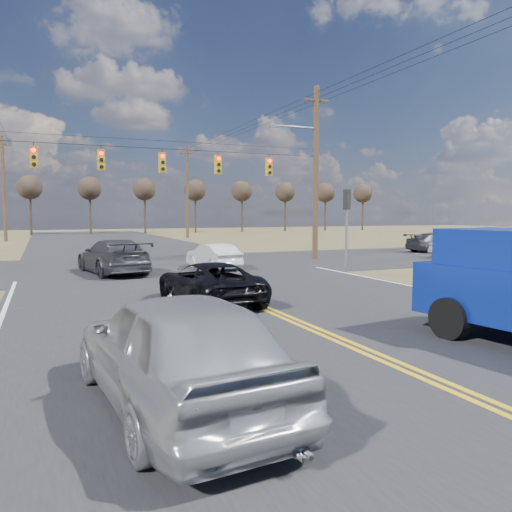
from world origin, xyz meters
name	(u,v)px	position (x,y,z in m)	size (l,w,h in m)	color
ground	(378,358)	(0.00, 0.00, 0.00)	(160.00, 160.00, 0.00)	brown
road_main	(212,286)	(0.00, 10.00, 0.00)	(14.00, 120.00, 0.02)	#28282B
road_cross	(164,266)	(0.00, 18.00, 0.00)	(120.00, 12.00, 0.02)	#28282B
signal_gantry	(173,167)	(0.50, 17.79, 5.06)	(19.60, 4.83, 10.00)	#473323
utility_poles	(167,162)	(0.00, 17.00, 5.23)	(19.60, 58.32, 10.00)	#473323
treeline	(133,169)	(0.00, 26.96, 5.70)	(87.00, 117.80, 7.40)	#33261C
silver_suv	(176,348)	(-4.09, -0.89, 0.85)	(2.02, 5.02, 1.71)	#929499
black_suv	(209,283)	(-1.19, 6.67, 0.63)	(2.10, 4.57, 1.27)	black
white_car_queue	(213,256)	(1.87, 15.50, 0.63)	(1.33, 3.80, 1.25)	silver
dgrey_car_queue	(113,256)	(-2.86, 15.50, 0.78)	(2.19, 5.38, 1.56)	#3A3A3F
cross_car_east_near	(463,247)	(17.71, 15.23, 0.65)	(3.97, 1.39, 1.31)	#9B9DA2
cross_car_east_far	(437,243)	(19.69, 19.53, 0.67)	(4.59, 1.87, 1.33)	#313136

